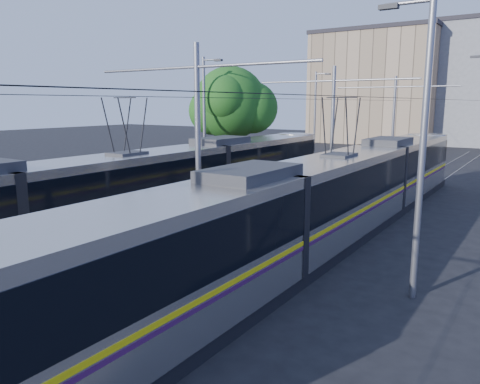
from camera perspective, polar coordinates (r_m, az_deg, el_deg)
The scene contains 11 objects.
platform at distance 24.65m, azimuth 8.19°, elevation -1.37°, with size 4.00×50.00×0.30m, color gray.
tactile_strip_left at distance 25.25m, azimuth 5.23°, elevation -0.65°, with size 0.70×50.00×0.01m, color gray.
tactile_strip_right at distance 24.05m, azimuth 11.32°, elevation -1.40°, with size 0.70×50.00×0.01m, color gray.
rails at distance 24.67m, azimuth 8.18°, elevation -1.67°, with size 8.71×70.00×0.03m.
tram_left at distance 19.24m, azimuth -13.38°, elevation -0.26°, with size 2.43×31.41×5.50m.
tram_right at distance 18.48m, azimuth 11.83°, elevation -0.16°, with size 2.43×31.74×5.50m.
catenary at distance 21.58m, azimuth 5.21°, elevation 8.70°, with size 9.20×70.00×7.00m.
street_lamps at distance 27.80m, azimuth 12.01°, elevation 8.27°, with size 15.18×38.22×8.00m.
shelter at distance 23.70m, azimuth 9.53°, elevation 1.21°, with size 0.85×1.09×2.12m.
tree at distance 31.36m, azimuth -0.49°, elevation 10.60°, with size 5.28×4.88×7.68m.
building_left at distance 67.93m, azimuth 16.60°, elevation 12.12°, with size 16.32×12.24×14.73m.
Camera 1 is at (10.27, -4.80, 5.30)m, focal length 35.00 mm.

